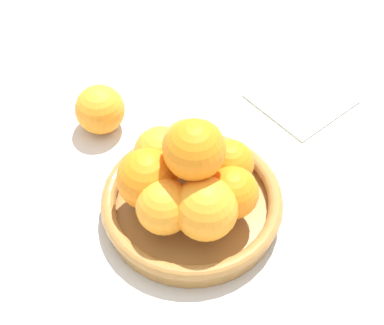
{
  "coord_description": "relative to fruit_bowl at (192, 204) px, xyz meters",
  "views": [
    {
      "loc": [
        -0.44,
        0.25,
        0.72
      ],
      "look_at": [
        0.0,
        0.0,
        0.11
      ],
      "focal_mm": 60.0,
      "sensor_mm": 36.0,
      "label": 1
    }
  ],
  "objects": [
    {
      "name": "ground_plane",
      "position": [
        0.0,
        0.0,
        -0.02
      ],
      "size": [
        4.0,
        4.0,
        0.0
      ],
      "primitive_type": "plane",
      "color": "beige"
    },
    {
      "name": "fruit_bowl",
      "position": [
        0.0,
        0.0,
        0.0
      ],
      "size": [
        0.24,
        0.24,
        0.04
      ],
      "color": "#A57238",
      "rests_on": "ground_plane"
    },
    {
      "name": "orange_pile",
      "position": [
        0.0,
        0.01,
        0.07
      ],
      "size": [
        0.19,
        0.18,
        0.14
      ],
      "color": "orange",
      "rests_on": "fruit_bowl"
    },
    {
      "name": "stray_orange",
      "position": [
        0.21,
        0.04,
        0.02
      ],
      "size": [
        0.07,
        0.07,
        0.07
      ],
      "primitive_type": "sphere",
      "color": "orange",
      "rests_on": "ground_plane"
    },
    {
      "name": "napkin_folded",
      "position": [
        0.11,
        -0.26,
        -0.02
      ],
      "size": [
        0.15,
        0.15,
        0.01
      ],
      "primitive_type": "cube",
      "rotation": [
        0.0,
        0.0,
        0.19
      ],
      "color": "silver",
      "rests_on": "ground_plane"
    }
  ]
}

